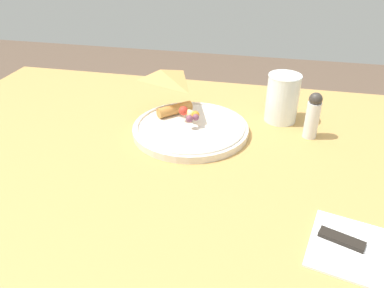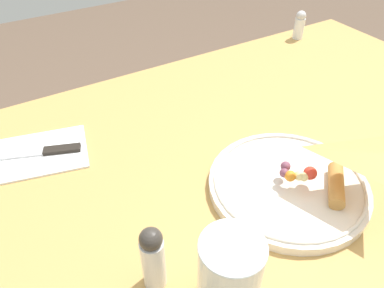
% 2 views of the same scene
% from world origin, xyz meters
% --- Properties ---
extents(dining_table, '(1.18, 0.81, 0.74)m').
position_xyz_m(dining_table, '(0.00, 0.00, 0.63)').
color(dining_table, tan).
rests_on(dining_table, ground_plane).
extents(plate_pizza, '(0.26, 0.26, 0.05)m').
position_xyz_m(plate_pizza, '(0.04, 0.09, 0.75)').
color(plate_pizza, silver).
rests_on(plate_pizza, dining_table).
extents(milk_glass, '(0.08, 0.08, 0.11)m').
position_xyz_m(milk_glass, '(0.23, 0.19, 0.79)').
color(milk_glass, white).
rests_on(milk_glass, dining_table).
extents(napkin_folded, '(0.22, 0.17, 0.00)m').
position_xyz_m(napkin_folded, '(0.38, -0.21, 0.74)').
color(napkin_folded, white).
rests_on(napkin_folded, dining_table).
extents(butter_knife, '(0.17, 0.08, 0.01)m').
position_xyz_m(butter_knife, '(0.37, -0.21, 0.74)').
color(butter_knife, black).
rests_on(butter_knife, napkin_folded).
extents(salt_shaker, '(0.03, 0.03, 0.08)m').
position_xyz_m(salt_shaker, '(-0.39, -0.35, 0.78)').
color(salt_shaker, white).
rests_on(salt_shaker, dining_table).
extents(pepper_shaker, '(0.03, 0.03, 0.10)m').
position_xyz_m(pepper_shaker, '(0.30, 0.12, 0.79)').
color(pepper_shaker, silver).
rests_on(pepper_shaker, dining_table).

